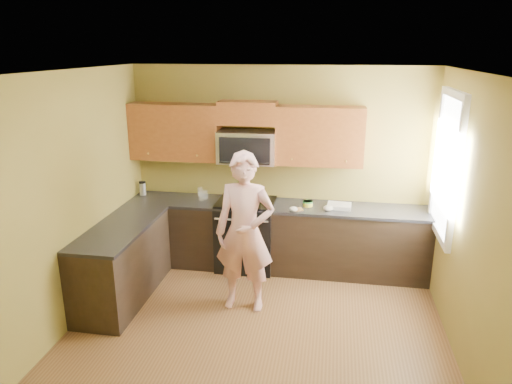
% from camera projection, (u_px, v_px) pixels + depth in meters
% --- Properties ---
extents(floor, '(4.00, 4.00, 0.00)m').
position_uv_depth(floor, '(254.00, 339.00, 4.90)').
color(floor, brown).
rests_on(floor, ground).
extents(ceiling, '(4.00, 4.00, 0.00)m').
position_uv_depth(ceiling, '(254.00, 73.00, 4.10)').
color(ceiling, white).
rests_on(ceiling, ground).
extents(wall_back, '(4.00, 0.00, 4.00)m').
position_uv_depth(wall_back, '(279.00, 167.00, 6.38)').
color(wall_back, olive).
rests_on(wall_back, ground).
extents(wall_front, '(4.00, 0.00, 4.00)m').
position_uv_depth(wall_front, '(193.00, 340.00, 2.62)').
color(wall_front, olive).
rests_on(wall_front, ground).
extents(wall_left, '(0.00, 4.00, 4.00)m').
position_uv_depth(wall_left, '(62.00, 206.00, 4.82)').
color(wall_left, olive).
rests_on(wall_left, ground).
extents(wall_right, '(0.00, 4.00, 4.00)m').
position_uv_depth(wall_right, '(475.00, 231.00, 4.18)').
color(wall_right, olive).
rests_on(wall_right, ground).
extents(cabinet_back_run, '(4.00, 0.60, 0.88)m').
position_uv_depth(cabinet_back_run, '(275.00, 238.00, 6.37)').
color(cabinet_back_run, black).
rests_on(cabinet_back_run, floor).
extents(cabinet_left_run, '(0.60, 1.60, 0.88)m').
position_uv_depth(cabinet_left_run, '(123.00, 264.00, 5.60)').
color(cabinet_left_run, black).
rests_on(cabinet_left_run, floor).
extents(countertop_back, '(4.00, 0.62, 0.04)m').
position_uv_depth(countertop_back, '(276.00, 206.00, 6.23)').
color(countertop_back, black).
rests_on(countertop_back, cabinet_back_run).
extents(countertop_left, '(0.62, 1.60, 0.04)m').
position_uv_depth(countertop_left, '(120.00, 228.00, 5.47)').
color(countertop_left, black).
rests_on(countertop_left, cabinet_left_run).
extents(stove, '(0.76, 0.65, 0.95)m').
position_uv_depth(stove, '(246.00, 234.00, 6.40)').
color(stove, black).
rests_on(stove, floor).
extents(microwave, '(0.76, 0.40, 0.42)m').
position_uv_depth(microwave, '(247.00, 162.00, 6.23)').
color(microwave, silver).
rests_on(microwave, wall_back).
extents(upper_cab_left, '(1.22, 0.33, 0.75)m').
position_uv_depth(upper_cab_left, '(177.00, 159.00, 6.42)').
color(upper_cab_left, brown).
rests_on(upper_cab_left, wall_back).
extents(upper_cab_right, '(1.12, 0.33, 0.75)m').
position_uv_depth(upper_cab_right, '(319.00, 165.00, 6.11)').
color(upper_cab_right, brown).
rests_on(upper_cab_right, wall_back).
extents(upper_cab_over_mw, '(0.76, 0.33, 0.30)m').
position_uv_depth(upper_cab_over_mw, '(248.00, 113.00, 6.07)').
color(upper_cab_over_mw, brown).
rests_on(upper_cab_over_mw, wall_back).
extents(window, '(0.06, 1.06, 1.66)m').
position_uv_depth(window, '(447.00, 166.00, 5.23)').
color(window, white).
rests_on(window, wall_right).
extents(woman, '(0.69, 0.46, 1.84)m').
position_uv_depth(woman, '(245.00, 233.00, 5.26)').
color(woman, '#E7737A').
rests_on(woman, floor).
extents(frying_pan, '(0.39, 0.55, 0.06)m').
position_uv_depth(frying_pan, '(244.00, 204.00, 6.13)').
color(frying_pan, black).
rests_on(frying_pan, stove).
extents(butter_tub, '(0.14, 0.14, 0.09)m').
position_uv_depth(butter_tub, '(308.00, 206.00, 6.14)').
color(butter_tub, yellow).
rests_on(butter_tub, countertop_back).
extents(toast_slice, '(0.14, 0.14, 0.01)m').
position_uv_depth(toast_slice, '(298.00, 209.00, 6.01)').
color(toast_slice, '#B27F47').
rests_on(toast_slice, countertop_back).
extents(napkin_a, '(0.12, 0.13, 0.06)m').
position_uv_depth(napkin_a, '(293.00, 209.00, 5.94)').
color(napkin_a, silver).
rests_on(napkin_a, countertop_back).
extents(napkin_b, '(0.15, 0.16, 0.07)m').
position_uv_depth(napkin_b, '(328.00, 208.00, 5.97)').
color(napkin_b, silver).
rests_on(napkin_b, countertop_back).
extents(dish_towel, '(0.32, 0.26, 0.05)m').
position_uv_depth(dish_towel, '(339.00, 206.00, 6.08)').
color(dish_towel, white).
rests_on(dish_towel, countertop_back).
extents(travel_mug, '(0.12, 0.12, 0.20)m').
position_uv_depth(travel_mug, '(143.00, 195.00, 6.62)').
color(travel_mug, silver).
rests_on(travel_mug, countertop_back).
extents(glass_a, '(0.07, 0.07, 0.12)m').
position_uv_depth(glass_a, '(201.00, 196.00, 6.36)').
color(glass_a, silver).
rests_on(glass_a, countertop_back).
extents(glass_b, '(0.08, 0.08, 0.12)m').
position_uv_depth(glass_b, '(200.00, 192.00, 6.56)').
color(glass_b, silver).
rests_on(glass_b, countertop_back).
extents(glass_c, '(0.07, 0.07, 0.12)m').
position_uv_depth(glass_c, '(205.00, 195.00, 6.41)').
color(glass_c, silver).
rests_on(glass_c, countertop_back).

